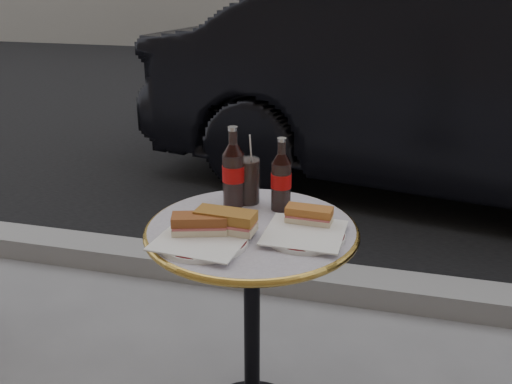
% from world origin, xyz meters
% --- Properties ---
extents(asphalt_road, '(40.00, 8.00, 0.00)m').
position_xyz_m(asphalt_road, '(0.00, 5.00, 0.00)').
color(asphalt_road, black).
rests_on(asphalt_road, ground).
extents(curb, '(40.00, 0.20, 0.12)m').
position_xyz_m(curb, '(0.00, 0.90, 0.05)').
color(curb, gray).
rests_on(curb, ground).
extents(bistro_table, '(0.62, 0.62, 0.73)m').
position_xyz_m(bistro_table, '(0.00, 0.00, 0.37)').
color(bistro_table, '#BAB2C4').
rests_on(bistro_table, ground).
extents(plate_left, '(0.30, 0.30, 0.01)m').
position_xyz_m(plate_left, '(-0.10, -0.14, 0.74)').
color(plate_left, white).
rests_on(plate_left, bistro_table).
extents(plate_right, '(0.27, 0.27, 0.01)m').
position_xyz_m(plate_right, '(0.16, -0.03, 0.74)').
color(plate_right, white).
rests_on(plate_right, bistro_table).
extents(sandwich_left_a, '(0.17, 0.11, 0.05)m').
position_xyz_m(sandwich_left_a, '(-0.12, -0.11, 0.77)').
color(sandwich_left_a, brown).
rests_on(sandwich_left_a, plate_left).
extents(sandwich_left_b, '(0.17, 0.09, 0.06)m').
position_xyz_m(sandwich_left_b, '(-0.05, -0.08, 0.77)').
color(sandwich_left_b, '#9D6528').
rests_on(sandwich_left_b, plate_left).
extents(sandwich_right, '(0.13, 0.07, 0.05)m').
position_xyz_m(sandwich_right, '(0.16, 0.04, 0.77)').
color(sandwich_right, '#AD652C').
rests_on(sandwich_right, plate_right).
extents(cola_bottle_left, '(0.09, 0.09, 0.25)m').
position_xyz_m(cola_bottle_left, '(-0.10, 0.14, 0.86)').
color(cola_bottle_left, black).
rests_on(cola_bottle_left, bistro_table).
extents(cola_bottle_right, '(0.07, 0.07, 0.23)m').
position_xyz_m(cola_bottle_right, '(0.05, 0.14, 0.85)').
color(cola_bottle_right, black).
rests_on(cola_bottle_right, bistro_table).
extents(cola_glass, '(0.09, 0.09, 0.15)m').
position_xyz_m(cola_glass, '(-0.06, 0.17, 0.81)').
color(cola_glass, black).
rests_on(cola_glass, bistro_table).
extents(parked_car, '(2.25, 4.47, 1.40)m').
position_xyz_m(parked_car, '(0.82, 2.45, 0.70)').
color(parked_car, black).
rests_on(parked_car, ground).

